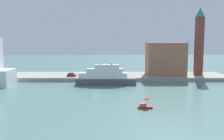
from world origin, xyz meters
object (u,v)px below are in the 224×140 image
Objects in this scene: parked_car at (72,75)px; mooring_bollard at (116,77)px; person_figure at (81,74)px; bell_tower at (200,39)px; harbor_building at (166,59)px; large_yacht at (105,77)px; small_motorboat at (145,105)px.

mooring_bollard is (18.38, -3.29, -0.26)m from parked_car.
person_figure reaches higher than parked_car.
bell_tower reaches higher than mooring_bollard.
harbor_building reaches higher than mooring_bollard.
large_yacht is 18.33m from parked_car.
harbor_building reaches higher than large_yacht.
large_yacht reaches higher than parked_car.
person_figure is 2.22× the size of mooring_bollard.
harbor_building is (26.02, 16.38, 5.55)m from large_yacht.
bell_tower is 57.20m from parked_car.
large_yacht reaches higher than small_motorboat.
small_motorboat is 51.69m from person_figure.
harbor_building reaches higher than small_motorboat.
small_motorboat is 51.66m from parked_car.
person_figure is 15.77m from mooring_bollard.
harbor_building is at bearing 32.19° from large_yacht.
small_motorboat reaches higher than mooring_bollard.
small_motorboat is 0.22× the size of harbor_building.
person_figure is at bearing 114.91° from small_motorboat.
small_motorboat is at bearing -120.49° from bell_tower.
parked_car reaches higher than small_motorboat.
bell_tower reaches higher than small_motorboat.
harbor_building is at bearing 73.14° from small_motorboat.
mooring_bollard is (3.99, 8.05, -1.12)m from large_yacht.
person_figure reaches higher than small_motorboat.
person_figure is at bearing -174.98° from harbor_building.
harbor_building is 4.16× the size of parked_car.
small_motorboat is 4.41× the size of mooring_bollard.
parked_car is at bearing 119.24° from small_motorboat.
bell_tower is at bearing 59.51° from small_motorboat.
mooring_bollard is at bearing 63.61° from large_yacht.
small_motorboat is at bearing -60.76° from parked_car.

